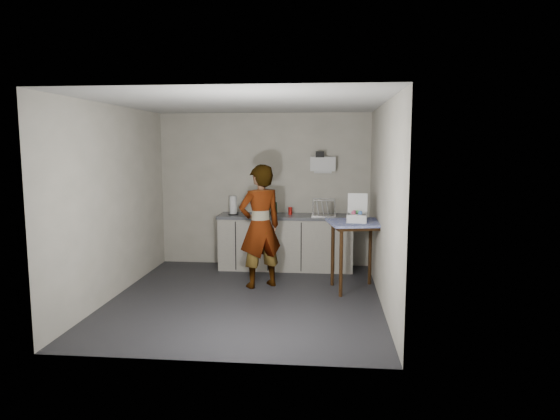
# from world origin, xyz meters

# --- Properties ---
(ground) EXTENTS (4.00, 4.00, 0.00)m
(ground) POSITION_xyz_m (0.00, 0.00, 0.00)
(ground) COLOR #27262B
(ground) RESTS_ON ground
(wall_back) EXTENTS (3.60, 0.02, 2.60)m
(wall_back) POSITION_xyz_m (0.00, 1.99, 1.30)
(wall_back) COLOR #B9B3A1
(wall_back) RESTS_ON ground
(wall_right) EXTENTS (0.02, 4.00, 2.60)m
(wall_right) POSITION_xyz_m (1.79, 0.00, 1.30)
(wall_right) COLOR #B9B3A1
(wall_right) RESTS_ON ground
(wall_left) EXTENTS (0.02, 4.00, 2.60)m
(wall_left) POSITION_xyz_m (-1.79, 0.00, 1.30)
(wall_left) COLOR #B9B3A1
(wall_left) RESTS_ON ground
(ceiling) EXTENTS (3.60, 4.00, 0.01)m
(ceiling) POSITION_xyz_m (0.00, 0.00, 2.60)
(ceiling) COLOR silver
(ceiling) RESTS_ON wall_back
(kitchen_counter) EXTENTS (2.24, 0.62, 0.91)m
(kitchen_counter) POSITION_xyz_m (0.40, 1.70, 0.43)
(kitchen_counter) COLOR black
(kitchen_counter) RESTS_ON ground
(wall_shelf) EXTENTS (0.42, 0.18, 0.37)m
(wall_shelf) POSITION_xyz_m (1.00, 1.92, 1.75)
(wall_shelf) COLOR white
(wall_shelf) RESTS_ON ground
(side_table) EXTENTS (0.90, 0.90, 0.99)m
(side_table) POSITION_xyz_m (1.50, 0.54, 0.87)
(side_table) COLOR #3B220D
(side_table) RESTS_ON ground
(standing_man) EXTENTS (0.78, 0.71, 1.79)m
(standing_man) POSITION_xyz_m (0.12, 0.59, 0.89)
(standing_man) COLOR #B2A593
(standing_man) RESTS_ON ground
(soap_bottle) EXTENTS (0.16, 0.16, 0.30)m
(soap_bottle) POSITION_xyz_m (0.21, 1.63, 1.06)
(soap_bottle) COLOR black
(soap_bottle) RESTS_ON kitchen_counter
(soda_can) EXTENTS (0.07, 0.07, 0.12)m
(soda_can) POSITION_xyz_m (0.47, 1.75, 0.97)
(soda_can) COLOR red
(soda_can) RESTS_ON kitchen_counter
(dark_bottle) EXTENTS (0.07, 0.07, 0.24)m
(dark_bottle) POSITION_xyz_m (0.09, 1.78, 1.03)
(dark_bottle) COLOR black
(dark_bottle) RESTS_ON kitchen_counter
(paper_towel) EXTENTS (0.18, 0.18, 0.31)m
(paper_towel) POSITION_xyz_m (-0.48, 1.66, 1.06)
(paper_towel) COLOR black
(paper_towel) RESTS_ON kitchen_counter
(dish_rack) EXTENTS (0.39, 0.30, 0.28)m
(dish_rack) POSITION_xyz_m (1.02, 1.65, 0.97)
(dish_rack) COLOR silver
(dish_rack) RESTS_ON kitchen_counter
(bakery_box) EXTENTS (0.30, 0.31, 0.39)m
(bakery_box) POSITION_xyz_m (1.50, 0.52, 1.08)
(bakery_box) COLOR white
(bakery_box) RESTS_ON side_table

